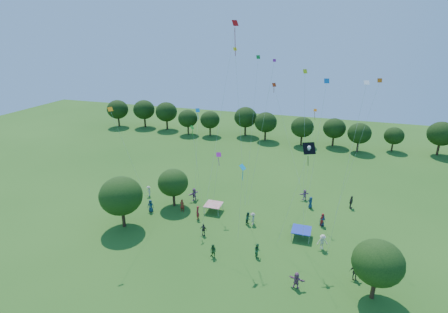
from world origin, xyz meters
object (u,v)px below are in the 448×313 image
tent_blue (301,230)px  near_tree_north (173,183)px  near_tree_west (121,196)px  tent_red_stripe (213,205)px  pirate_kite (309,150)px  near_tree_east (378,263)px  red_high_kite (229,68)px

tent_blue → near_tree_north: bearing=171.5°
near_tree_west → tent_red_stripe: 12.13m
near_tree_west → near_tree_north: (3.59, 6.90, -0.72)m
near_tree_west → near_tree_north: size_ratio=1.22×
near_tree_north → pirate_kite: pirate_kite is taller
near_tree_west → near_tree_east: bearing=-7.4°
near_tree_east → tent_blue: near_tree_east is taller
red_high_kite → tent_red_stripe: bearing=138.0°
near_tree_east → red_high_kite: red_high_kite is taller
tent_red_stripe → near_tree_west: bearing=-143.3°
near_tree_west → near_tree_east: near_tree_west is taller
near_tree_west → near_tree_north: 7.81m
pirate_kite → near_tree_north: bearing=164.6°
tent_red_stripe → pirate_kite: bearing=-22.6°
near_tree_west → tent_blue: near_tree_west is taller
near_tree_north → tent_red_stripe: (5.80, 0.10, -2.48)m
near_tree_west → near_tree_east: (28.65, -3.74, -0.38)m
near_tree_east → tent_red_stripe: size_ratio=2.68×
near_tree_east → tent_red_stripe: near_tree_east is taller
red_high_kite → near_tree_west: bearing=-160.0°
tent_blue → red_high_kite: bearing=178.8°
tent_blue → near_tree_west: bearing=-168.7°
tent_red_stripe → near_tree_north: bearing=-179.0°
tent_blue → pirate_kite: bearing=-86.4°
near_tree_west → near_tree_east: size_ratio=1.12×
near_tree_north → pirate_kite: size_ratio=0.48×
near_tree_north → red_high_kite: 18.18m
red_high_kite → tent_blue: bearing=-1.2°
tent_red_stripe → pirate_kite: (12.11, -5.04, 10.77)m
pirate_kite → red_high_kite: 12.20m
near_tree_east → pirate_kite: 12.12m
red_high_kite → near_tree_east: bearing=-26.5°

